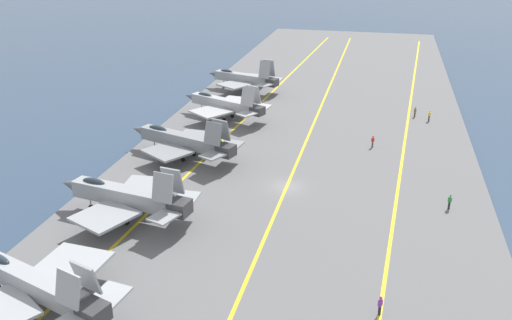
# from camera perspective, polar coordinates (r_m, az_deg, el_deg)

# --- Properties ---
(ground_plane) EXTENTS (2000.00, 2000.00, 0.00)m
(ground_plane) POSITION_cam_1_polar(r_m,az_deg,el_deg) (66.27, 3.24, -3.13)
(ground_plane) COLOR #2D425B
(carrier_deck) EXTENTS (224.86, 47.41, 0.40)m
(carrier_deck) POSITION_cam_1_polar(r_m,az_deg,el_deg) (66.18, 3.24, -2.97)
(carrier_deck) COLOR slate
(carrier_deck) RESTS_ON ground
(deck_stripe_foul_line) EXTENTS (202.01, 12.79, 0.01)m
(deck_stripe_foul_line) POSITION_cam_1_polar(r_m,az_deg,el_deg) (65.36, 14.58, -3.89)
(deck_stripe_foul_line) COLOR yellow
(deck_stripe_foul_line) RESTS_ON carrier_deck
(deck_stripe_centerline) EXTENTS (202.37, 0.36, 0.01)m
(deck_stripe_centerline) POSITION_cam_1_polar(r_m,az_deg,el_deg) (66.09, 3.25, -2.82)
(deck_stripe_centerline) COLOR yellow
(deck_stripe_centerline) RESTS_ON carrier_deck
(deck_stripe_edge_line) EXTENTS (201.96, 13.70, 0.01)m
(deck_stripe_edge_line) POSITION_cam_1_polar(r_m,az_deg,el_deg) (69.31, -7.41, -1.70)
(deck_stripe_edge_line) COLOR yellow
(deck_stripe_edge_line) RESTS_ON carrier_deck
(parked_jet_nearest) EXTENTS (14.17, 16.94, 6.03)m
(parked_jet_nearest) POSITION_cam_1_polar(r_m,az_deg,el_deg) (48.24, -22.52, -11.90)
(parked_jet_nearest) COLOR #9EA3A8
(parked_jet_nearest) RESTS_ON carrier_deck
(parked_jet_second) EXTENTS (13.60, 16.25, 6.56)m
(parked_jet_second) POSITION_cam_1_polar(r_m,az_deg,el_deg) (59.56, -13.63, -3.70)
(parked_jet_second) COLOR #93999E
(parked_jet_second) RESTS_ON carrier_deck
(parked_jet_third) EXTENTS (12.20, 17.28, 6.33)m
(parked_jet_third) POSITION_cam_1_polar(r_m,az_deg,el_deg) (74.15, -7.75, 2.09)
(parked_jet_third) COLOR gray
(parked_jet_third) RESTS_ON carrier_deck
(parked_jet_fourth) EXTENTS (12.81, 16.08, 6.34)m
(parked_jet_fourth) POSITION_cam_1_polar(r_m,az_deg,el_deg) (89.24, -3.35, 5.94)
(parked_jet_fourth) COLOR #A8AAAF
(parked_jet_fourth) RESTS_ON carrier_deck
(parked_jet_fifth) EXTENTS (12.03, 15.44, 6.65)m
(parked_jet_fifth) POSITION_cam_1_polar(r_m,az_deg,el_deg) (105.06, -1.32, 8.61)
(parked_jet_fifth) COLOR #93999E
(parked_jet_fifth) RESTS_ON carrier_deck
(crew_red_vest) EXTENTS (0.46, 0.42, 1.75)m
(crew_red_vest) POSITION_cam_1_polar(r_m,az_deg,el_deg) (79.29, 12.19, 1.96)
(crew_red_vest) COLOR #4C473D
(crew_red_vest) RESTS_ON carrier_deck
(crew_yellow_vest) EXTENTS (0.28, 0.39, 1.78)m
(crew_yellow_vest) POSITION_cam_1_polar(r_m,az_deg,el_deg) (92.76, 17.78, 4.48)
(crew_yellow_vest) COLOR #383328
(crew_yellow_vest) RESTS_ON carrier_deck
(crew_purple_vest) EXTENTS (0.46, 0.40, 1.80)m
(crew_purple_vest) POSITION_cam_1_polar(r_m,az_deg,el_deg) (46.20, 12.94, -14.63)
(crew_purple_vest) COLOR #232328
(crew_purple_vest) RESTS_ON carrier_deck
(crew_green_vest) EXTENTS (0.40, 0.45, 1.77)m
(crew_green_vest) POSITION_cam_1_polar(r_m,az_deg,el_deg) (64.20, 19.72, -4.09)
(crew_green_vest) COLOR #232328
(crew_green_vest) RESTS_ON carrier_deck
(crew_brown_vest) EXTENTS (0.46, 0.40, 1.73)m
(crew_brown_vest) POSITION_cam_1_polar(r_m,az_deg,el_deg) (94.24, 16.40, 4.91)
(crew_brown_vest) COLOR #383328
(crew_brown_vest) RESTS_ON carrier_deck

